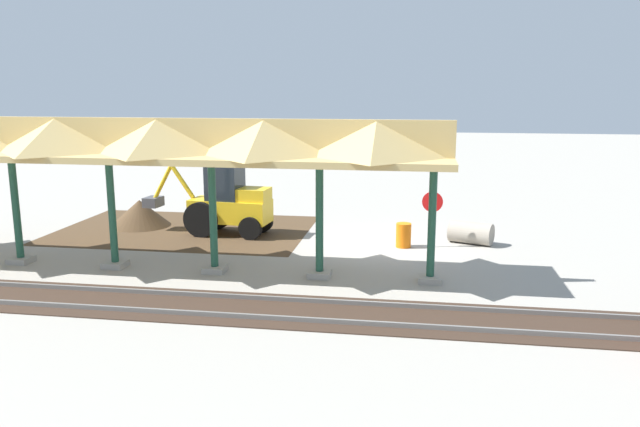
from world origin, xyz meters
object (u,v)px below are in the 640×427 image
(backhoe, at_px, (227,203))
(concrete_pipe, at_px, (471,233))
(stop_sign, at_px, (432,208))
(traffic_barrel, at_px, (404,235))

(backhoe, relative_size, concrete_pipe, 3.02)
(stop_sign, distance_m, traffic_barrel, 1.47)
(backhoe, distance_m, traffic_barrel, 7.20)
(backhoe, relative_size, traffic_barrel, 6.00)
(traffic_barrel, bearing_deg, backhoe, -8.07)
(stop_sign, height_order, concrete_pipe, stop_sign)
(stop_sign, xyz_separation_m, traffic_barrel, (1.02, 0.18, -1.04))
(stop_sign, bearing_deg, traffic_barrel, 10.05)
(backhoe, xyz_separation_m, traffic_barrel, (-7.08, 1.00, -0.81))
(stop_sign, relative_size, concrete_pipe, 1.16)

